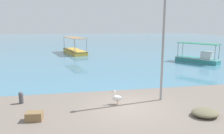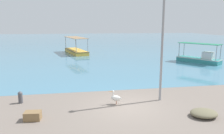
# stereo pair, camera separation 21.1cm
# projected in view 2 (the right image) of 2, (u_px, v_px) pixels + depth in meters

# --- Properties ---
(ground) EXTENTS (120.00, 120.00, 0.00)m
(ground) POSITION_uv_depth(u_px,v_px,m) (126.00, 106.00, 12.06)
(ground) COLOR slate
(harbor_water) EXTENTS (110.00, 90.00, 0.00)m
(harbor_water) POSITION_uv_depth(u_px,v_px,m) (85.00, 41.00, 58.47)
(harbor_water) COLOR teal
(harbor_water) RESTS_ON ground
(fishing_boat_far_right) EXTENTS (4.01, 4.93, 2.25)m
(fishing_boat_far_right) POSITION_uv_depth(u_px,v_px,m) (200.00, 58.00, 25.51)
(fishing_boat_far_right) COLOR teal
(fishing_boat_far_right) RESTS_ON harbor_water
(fishing_boat_near_right) EXTENTS (3.70, 7.28, 2.45)m
(fishing_boat_near_right) POSITION_uv_depth(u_px,v_px,m) (76.00, 50.00, 33.62)
(fishing_boat_near_right) COLOR gold
(fishing_boat_near_right) RESTS_ON harbor_water
(pelican) EXTENTS (0.76, 0.49, 0.80)m
(pelican) POSITION_uv_depth(u_px,v_px,m) (116.00, 98.00, 12.30)
(pelican) COLOR #E0997A
(pelican) RESTS_ON ground
(lamp_post) EXTENTS (0.28, 0.28, 6.69)m
(lamp_post) POSITION_uv_depth(u_px,v_px,m) (163.00, 38.00, 12.35)
(lamp_post) COLOR gray
(lamp_post) RESTS_ON ground
(mooring_bollard) EXTENTS (0.26, 0.26, 0.69)m
(mooring_bollard) POSITION_uv_depth(u_px,v_px,m) (20.00, 97.00, 12.49)
(mooring_bollard) COLOR #47474C
(mooring_bollard) RESTS_ON ground
(net_pile) EXTENTS (1.34, 1.14, 0.35)m
(net_pile) POSITION_uv_depth(u_px,v_px,m) (204.00, 113.00, 10.69)
(net_pile) COLOR #6D674C
(net_pile) RESTS_ON ground
(cargo_crate) EXTENTS (0.79, 0.58, 0.41)m
(cargo_crate) POSITION_uv_depth(u_px,v_px,m) (33.00, 116.00, 10.31)
(cargo_crate) COLOR olive
(cargo_crate) RESTS_ON ground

